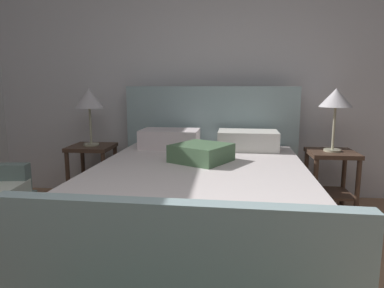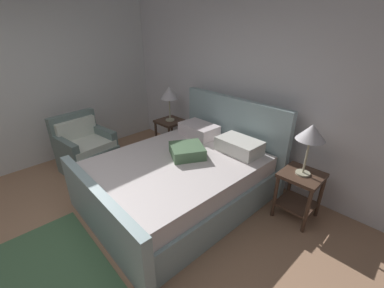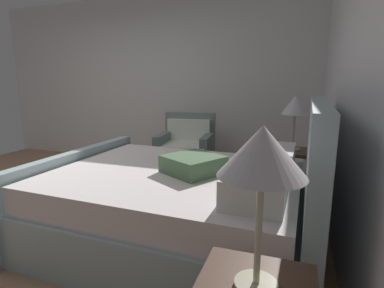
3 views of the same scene
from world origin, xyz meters
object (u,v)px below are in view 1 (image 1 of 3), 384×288
Objects in this scene: bed at (201,197)px; nightstand_left at (92,163)px; table_lamp_left at (89,100)px; table_lamp_right at (336,100)px; nightstand_right at (331,171)px.

bed is 3.78× the size of nightstand_left.
table_lamp_left is (-1.22, 0.83, 0.73)m from bed.
nightstand_left is 1.00× the size of table_lamp_left.
bed reaches higher than nightstand_left.
table_lamp_right is 2.44m from table_lamp_left.
nightstand_right is 1.00× the size of nightstand_left.
bed reaches higher than nightstand_right.
bed is at bearing -148.58° from nightstand_right.
nightstand_right is at bearing -2.14° from table_lamp_left.
nightstand_right is 2.44m from nightstand_left.
table_lamp_right is at bearing 0.00° from nightstand_right.
nightstand_left is (-1.22, 0.83, 0.05)m from bed.
table_lamp_left is (-2.44, 0.09, 0.68)m from nightstand_right.
table_lamp_left reaches higher than nightstand_right.
bed is 1.48m from nightstand_left.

